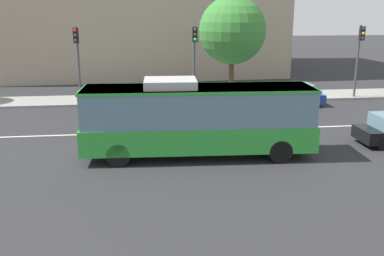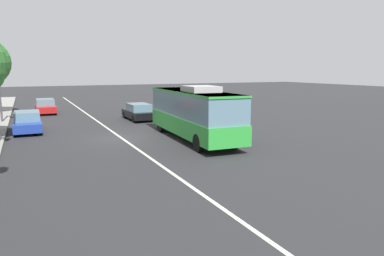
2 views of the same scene
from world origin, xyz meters
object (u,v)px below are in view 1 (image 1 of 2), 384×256
at_px(sedan_blue, 290,95).
at_px(traffic_light_near_corner, 360,49).
at_px(transit_bus, 198,117).
at_px(traffic_light_mid_block, 77,52).
at_px(traffic_light_far_corner, 194,51).
at_px(street_tree_kerbside_right, 232,31).

xyz_separation_m(sedan_blue, traffic_light_near_corner, (5.50, 1.75, 2.84)).
relative_size(transit_bus, sedan_blue, 2.24).
bearing_deg(traffic_light_mid_block, traffic_light_far_corner, 93.54).
relative_size(transit_bus, traffic_light_mid_block, 1.94).
relative_size(transit_bus, street_tree_kerbside_right, 1.40).
distance_m(sedan_blue, street_tree_kerbside_right, 6.19).
distance_m(transit_bus, traffic_light_far_corner, 11.50).
bearing_deg(traffic_light_far_corner, transit_bus, -10.71).
bearing_deg(transit_bus, traffic_light_far_corner, 86.36).
xyz_separation_m(traffic_light_near_corner, traffic_light_mid_block, (-19.43, -0.17, 0.00)).
height_order(traffic_light_mid_block, street_tree_kerbside_right, street_tree_kerbside_right).
height_order(transit_bus, traffic_light_near_corner, traffic_light_near_corner).
relative_size(traffic_light_near_corner, street_tree_kerbside_right, 0.72).
bearing_deg(sedan_blue, traffic_light_mid_block, -6.08).
distance_m(sedan_blue, traffic_light_mid_block, 14.30).
distance_m(traffic_light_near_corner, traffic_light_mid_block, 19.43).
bearing_deg(sedan_blue, transit_bus, 52.31).
bearing_deg(transit_bus, traffic_light_mid_block, 122.65).
bearing_deg(traffic_light_mid_block, sedan_blue, 86.16).
relative_size(sedan_blue, traffic_light_far_corner, 0.87).
distance_m(transit_bus, street_tree_kerbside_right, 13.79).
bearing_deg(street_tree_kerbside_right, traffic_light_mid_block, -171.22).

